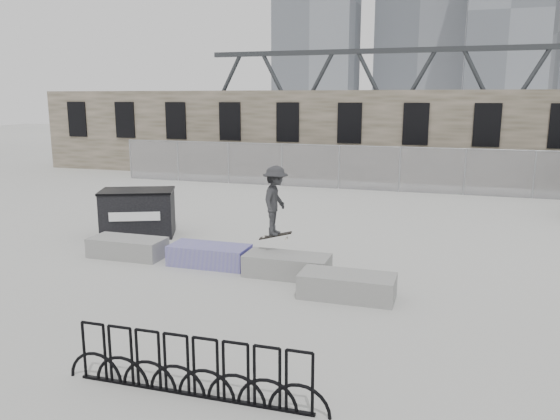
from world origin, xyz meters
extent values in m
plane|color=#B7B7B2|center=(0.00, 0.00, 0.00)|extent=(120.00, 120.00, 0.00)
cube|color=brown|center=(0.00, 16.25, 2.25)|extent=(36.00, 2.50, 4.50)
cube|color=black|center=(-16.00, 14.98, 2.90)|extent=(1.20, 0.12, 2.00)
cube|color=black|center=(-12.80, 14.98, 2.90)|extent=(1.20, 0.12, 2.00)
cube|color=black|center=(-9.60, 14.98, 2.90)|extent=(1.20, 0.12, 2.00)
cube|color=black|center=(-6.40, 14.98, 2.90)|extent=(1.20, 0.12, 2.00)
cube|color=black|center=(-3.20, 14.98, 2.90)|extent=(1.20, 0.12, 2.00)
cube|color=black|center=(0.00, 14.98, 2.90)|extent=(1.20, 0.12, 2.00)
cube|color=black|center=(3.20, 14.98, 2.90)|extent=(1.20, 0.12, 2.00)
cube|color=black|center=(6.40, 14.98, 2.90)|extent=(1.20, 0.12, 2.00)
cylinder|color=gray|center=(-11.00, 12.50, 1.00)|extent=(0.06, 0.06, 2.00)
cylinder|color=gray|center=(-8.25, 12.50, 1.00)|extent=(0.06, 0.06, 2.00)
cylinder|color=gray|center=(-5.50, 12.50, 1.00)|extent=(0.06, 0.06, 2.00)
cylinder|color=gray|center=(-2.75, 12.50, 1.00)|extent=(0.06, 0.06, 2.00)
cylinder|color=gray|center=(0.00, 12.50, 1.00)|extent=(0.06, 0.06, 2.00)
cylinder|color=gray|center=(2.75, 12.50, 1.00)|extent=(0.06, 0.06, 2.00)
cylinder|color=gray|center=(5.50, 12.50, 1.00)|extent=(0.06, 0.06, 2.00)
cylinder|color=gray|center=(8.25, 12.50, 1.00)|extent=(0.06, 0.06, 2.00)
cube|color=#99999E|center=(0.00, 12.50, 1.00)|extent=(22.00, 0.02, 2.00)
cylinder|color=gray|center=(0.00, 12.50, 2.00)|extent=(22.00, 0.04, 0.04)
cube|color=gray|center=(-3.13, -0.04, 0.26)|extent=(2.00, 0.90, 0.51)
cube|color=#2D471E|center=(-3.13, -0.04, 0.45)|extent=(1.76, 0.66, 0.10)
cube|color=#4038AA|center=(-0.75, -0.05, 0.26)|extent=(2.00, 0.90, 0.51)
cube|color=#2D471E|center=(-0.75, -0.05, 0.45)|extent=(1.76, 0.66, 0.10)
cube|color=gray|center=(1.36, -0.28, 0.26)|extent=(2.00, 0.90, 0.51)
cube|color=#2D471E|center=(1.36, -0.28, 0.45)|extent=(1.76, 0.66, 0.10)
cube|color=gray|center=(2.98, -1.26, 0.26)|extent=(2.00, 0.90, 0.51)
cube|color=#2D471E|center=(2.98, -1.26, 0.45)|extent=(1.76, 0.66, 0.10)
cube|color=black|center=(-4.08, 2.04, 0.68)|extent=(2.43, 1.99, 1.37)
cube|color=black|center=(-4.08, 2.04, 1.39)|extent=(2.50, 2.06, 0.06)
cube|color=white|center=(-3.83, 1.44, 0.74)|extent=(1.37, 0.59, 0.26)
cube|color=black|center=(1.60, -5.78, 0.02)|extent=(3.60, 0.11, 0.04)
torus|color=black|center=(0.02, -5.80, 0.45)|extent=(0.89, 0.06, 0.89)
torus|color=black|center=(0.47, -5.79, 0.45)|extent=(0.89, 0.06, 0.89)
torus|color=black|center=(0.92, -5.79, 0.45)|extent=(0.89, 0.06, 0.89)
torus|color=black|center=(1.37, -5.78, 0.45)|extent=(0.89, 0.06, 0.89)
torus|color=black|center=(1.82, -5.78, 0.45)|extent=(0.89, 0.06, 0.89)
torus|color=black|center=(2.27, -5.77, 0.45)|extent=(0.89, 0.06, 0.89)
torus|color=black|center=(2.72, -5.76, 0.45)|extent=(0.89, 0.06, 0.89)
torus|color=black|center=(3.17, -5.76, 0.45)|extent=(0.89, 0.06, 0.89)
cube|color=slate|center=(-20.00, 90.00, 21.00)|extent=(14.00, 12.00, 42.00)
cube|color=slate|center=(12.00, 85.00, 17.00)|extent=(12.00, 12.00, 34.00)
cube|color=#2D3033|center=(10.00, 55.00, 4.00)|extent=(70.00, 3.00, 1.20)
cube|color=#2D3033|center=(10.00, 55.00, 9.50)|extent=(70.00, 0.60, 0.60)
cube|color=gray|center=(-20.00, 55.00, 2.00)|extent=(2.00, 3.00, 4.00)
imported|color=#27282A|center=(0.97, 0.04, 1.74)|extent=(0.63, 1.09, 1.67)
cube|color=black|center=(0.97, 0.04, 0.88)|extent=(0.81, 0.31, 0.21)
cylinder|color=beige|center=(0.69, -0.03, 0.83)|extent=(0.06, 0.03, 0.06)
cylinder|color=beige|center=(0.69, 0.11, 0.83)|extent=(0.06, 0.03, 0.06)
cylinder|color=beige|center=(1.25, -0.03, 0.83)|extent=(0.06, 0.03, 0.06)
cylinder|color=beige|center=(1.25, 0.11, 0.83)|extent=(0.06, 0.03, 0.06)
camera|label=1|loc=(4.91, -12.13, 4.16)|focal=35.00mm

